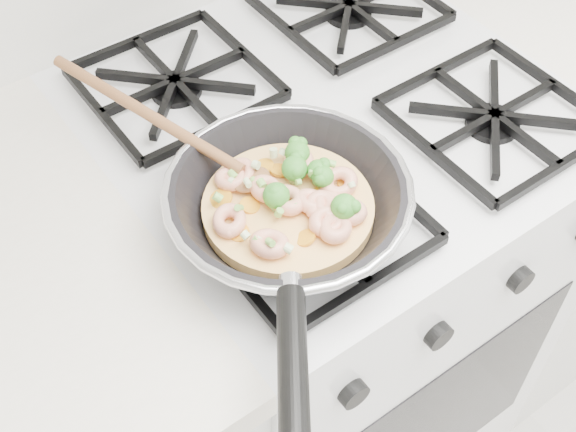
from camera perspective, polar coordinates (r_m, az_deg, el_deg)
stove at (r=1.36m, az=2.42°, el=-5.94°), size 0.60×0.60×0.92m
skillet at (r=0.83m, az=-0.02°, el=0.88°), size 0.34×0.60×0.09m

